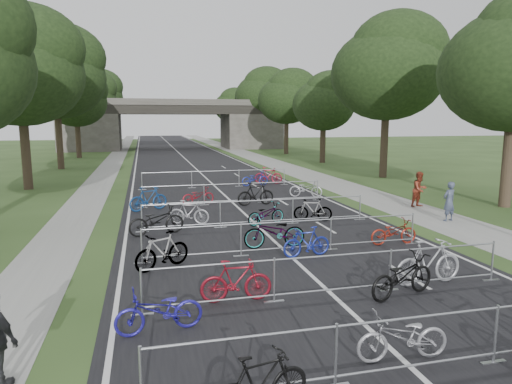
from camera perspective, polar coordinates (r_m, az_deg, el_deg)
road at (r=53.13m, az=-9.07°, el=4.33°), size 11.00×140.00×0.01m
sidewalk_right at (r=54.39m, az=-0.61°, el=4.55°), size 3.00×140.00×0.01m
sidewalk_left at (r=53.03m, az=-17.18°, el=4.03°), size 2.00×140.00×0.01m
lane_markings at (r=53.13m, az=-9.07°, el=4.32°), size 0.12×140.00×0.00m
overpass_bridge at (r=67.92m, az=-10.24°, el=8.30°), size 31.00×8.00×7.05m
tree_left_1 at (r=31.61m, az=-27.34°, el=13.51°), size 7.56×7.56×11.53m
tree_right_1 at (r=35.53m, az=16.33°, el=14.51°), size 8.18×8.18×12.47m
tree_left_2 at (r=43.42m, az=-23.72°, el=13.36°), size 8.40×8.40×12.81m
tree_right_2 at (r=46.19m, az=8.62°, el=11.02°), size 6.16×6.16×9.39m
tree_left_3 at (r=55.17m, az=-21.50°, el=10.73°), size 6.72×6.72×10.25m
tree_right_3 at (r=57.50m, az=3.99°, el=11.68°), size 7.17×7.17×10.93m
tree_left_4 at (r=67.12m, az=-20.21°, el=11.11°), size 7.56×7.56×11.53m
tree_right_4 at (r=69.05m, az=0.88°, el=12.08°), size 8.18×8.18×12.47m
tree_left_5 at (r=79.09m, az=-19.30°, el=11.36°), size 8.40×8.40×12.81m
tree_right_5 at (r=80.64m, az=-1.33°, el=10.26°), size 6.16×6.16×9.39m
tree_left_6 at (r=90.98m, az=-18.55°, el=10.01°), size 6.72×6.72×10.25m
tree_right_6 at (r=92.41m, az=-2.98°, el=10.72°), size 7.17×7.17×10.93m
barrier_row_1 at (r=8.64m, az=19.75°, el=-17.52°), size 9.70×0.08×1.10m
barrier_row_2 at (r=11.55m, az=9.73°, el=-10.21°), size 9.70×0.08×1.10m
barrier_row_3 at (r=14.95m, az=3.89°, el=-5.61°), size 9.70×0.08×1.10m
barrier_row_4 at (r=18.70m, az=0.15°, el=-2.59°), size 9.70×0.08×1.10m
barrier_row_5 at (r=23.50m, az=-2.80°, el=-0.18°), size 9.70×0.08×1.10m
barrier_row_6 at (r=29.35m, az=-5.06°, el=1.66°), size 9.70×0.08×1.10m
bike_4 at (r=7.27m, az=0.53°, el=-22.91°), size 1.68×0.81×0.97m
bike_5 at (r=9.00m, az=17.90°, el=-16.93°), size 1.78×0.72×0.91m
bike_8 at (r=9.79m, az=-12.00°, el=-14.37°), size 1.86×0.86×0.94m
bike_9 at (r=11.08m, az=-2.50°, el=-11.08°), size 1.75×0.57×1.04m
bike_10 at (r=11.90m, az=17.80°, el=-10.00°), size 2.15×1.27×1.07m
bike_11 at (r=12.94m, az=20.77°, el=-8.25°), size 2.07×0.74×1.22m
bike_12 at (r=13.65m, az=-11.64°, el=-7.23°), size 1.82×1.35×1.09m
bike_13 at (r=15.46m, az=2.34°, el=-5.07°), size 2.13×0.82×1.11m
bike_14 at (r=14.60m, az=6.35°, el=-6.26°), size 1.65×0.62×0.97m
bike_15 at (r=16.63m, az=16.81°, el=-4.81°), size 1.72×0.61×0.90m
bike_16 at (r=17.59m, az=-12.35°, el=-3.53°), size 2.23×1.23×1.11m
bike_17 at (r=19.08m, az=-8.38°, el=-2.57°), size 1.76×1.00×1.02m
bike_18 at (r=18.85m, az=1.25°, el=-2.77°), size 1.84×1.13×0.91m
bike_19 at (r=19.65m, az=7.12°, el=-2.24°), size 1.70×0.99×0.99m
bike_20 at (r=22.30m, az=-13.32°, el=-0.84°), size 1.98×1.29×1.16m
bike_21 at (r=23.48m, az=-7.25°, el=-0.49°), size 1.82×1.07×0.90m
bike_22 at (r=23.05m, az=-0.04°, el=-0.27°), size 1.99×0.78×1.16m
bike_23 at (r=25.61m, az=6.24°, el=0.40°), size 1.93×1.33×0.96m
bike_26 at (r=29.86m, az=-0.14°, el=1.69°), size 1.90×0.90×0.96m
bike_27 at (r=30.82m, az=1.55°, el=2.07°), size 1.93×1.11×1.12m
pedestrian_a at (r=21.14m, az=22.98°, el=-1.11°), size 0.69×0.53×1.70m
pedestrian_b at (r=24.02m, az=19.77°, el=0.30°), size 1.00×0.86×1.76m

